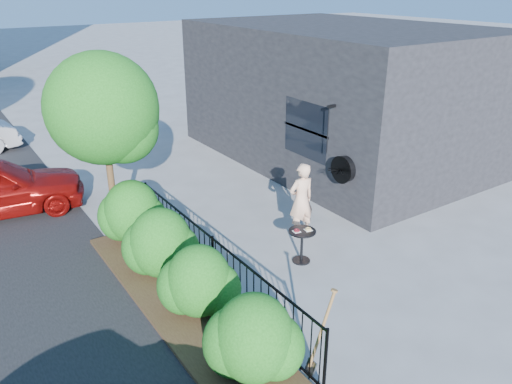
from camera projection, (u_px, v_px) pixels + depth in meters
ground at (281, 265)px, 9.84m from camera, size 120.00×120.00×0.00m
shop_building at (339, 93)px, 15.31m from camera, size 6.22×9.00×4.00m
fence at (213, 263)px, 8.85m from camera, size 0.05×6.05×1.10m
planting_bed at (179, 301)px, 8.70m from camera, size 1.30×6.00×0.08m
shrubs at (180, 264)px, 8.57m from camera, size 1.10×5.60×1.24m
patio_tree at (107, 115)px, 9.72m from camera, size 2.20×2.20×3.94m
cafe_table at (302, 240)px, 9.82m from camera, size 0.54×0.54×0.73m
woman at (301, 200)px, 10.73m from camera, size 0.63×0.44×1.66m
shovel at (320, 337)px, 6.98m from camera, size 0.46×0.17×1.33m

